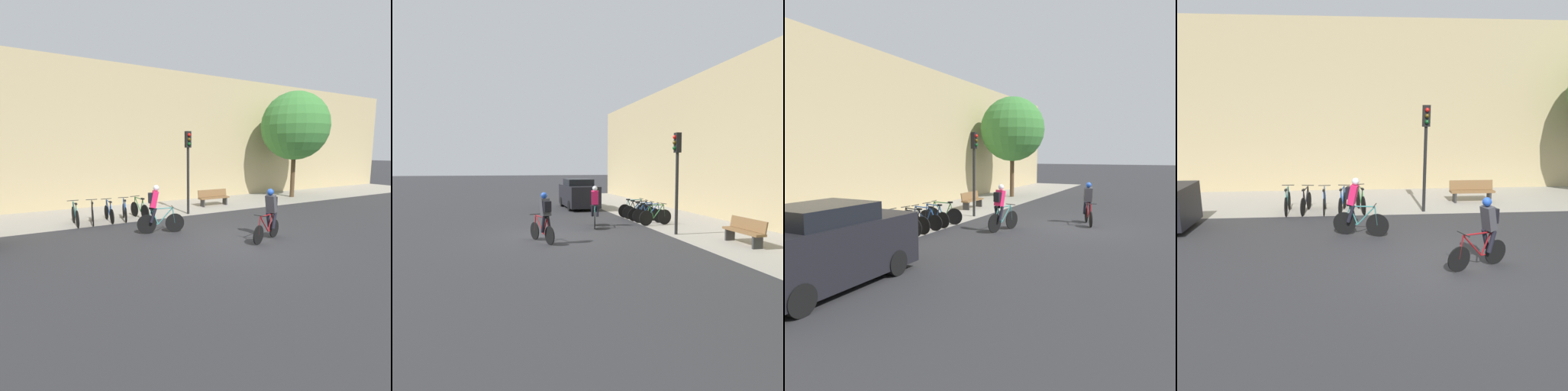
# 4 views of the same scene
# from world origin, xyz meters

# --- Properties ---
(ground) EXTENTS (200.00, 200.00, 0.00)m
(ground) POSITION_xyz_m (0.00, 0.00, 0.00)
(ground) COLOR #2B2B2D
(kerb_strip) EXTENTS (44.00, 4.50, 0.01)m
(kerb_strip) POSITION_xyz_m (0.00, 6.75, 0.00)
(kerb_strip) COLOR gray
(kerb_strip) RESTS_ON ground
(building_facade) EXTENTS (44.00, 0.60, 7.71)m
(building_facade) POSITION_xyz_m (0.00, 9.30, 3.86)
(building_facade) COLOR tan
(building_facade) RESTS_ON ground
(cyclist_pink) EXTENTS (1.69, 0.61, 1.79)m
(cyclist_pink) POSITION_xyz_m (-2.12, 2.33, 0.95)
(cyclist_pink) COLOR black
(cyclist_pink) RESTS_ON ground
(cyclist_grey) EXTENTS (1.65, 0.71, 1.76)m
(cyclist_grey) POSITION_xyz_m (0.95, -0.31, 0.95)
(cyclist_grey) COLOR black
(cyclist_grey) RESTS_ON ground
(parked_bike_0) EXTENTS (0.46, 1.70, 0.98)m
(parked_bike_0) POSITION_xyz_m (-4.56, 5.08, 0.41)
(parked_bike_0) COLOR black
(parked_bike_0) RESTS_ON ground
(parked_bike_1) EXTENTS (0.46, 1.62, 0.97)m
(parked_bike_1) POSITION_xyz_m (-3.88, 5.08, 0.40)
(parked_bike_1) COLOR black
(parked_bike_1) RESTS_ON ground
(parked_bike_2) EXTENTS (0.46, 1.63, 0.95)m
(parked_bike_2) POSITION_xyz_m (-3.20, 5.08, 0.39)
(parked_bike_2) COLOR black
(parked_bike_2) RESTS_ON ground
(parked_bike_3) EXTENTS (0.46, 1.60, 0.96)m
(parked_bike_3) POSITION_xyz_m (-2.52, 5.08, 0.39)
(parked_bike_3) COLOR black
(parked_bike_3) RESTS_ON ground
(parked_bike_4) EXTENTS (0.46, 1.66, 0.98)m
(parked_bike_4) POSITION_xyz_m (-1.83, 5.08, 0.41)
(parked_bike_4) COLOR black
(parked_bike_4) RESTS_ON ground
(traffic_light_pole) EXTENTS (0.26, 0.30, 3.93)m
(traffic_light_pole) POSITION_xyz_m (0.54, 4.88, 2.71)
(traffic_light_pole) COLOR black
(traffic_light_pole) RESTS_ON ground
(bench) EXTENTS (1.83, 0.44, 0.89)m
(bench) POSITION_xyz_m (2.85, 6.24, 0.47)
(bench) COLOR brown
(bench) RESTS_ON ground
(parked_car) EXTENTS (4.30, 1.84, 1.85)m
(parked_car) POSITION_xyz_m (-9.47, 3.24, 0.90)
(parked_car) COLOR black
(parked_car) RESTS_ON ground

